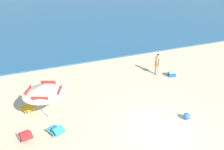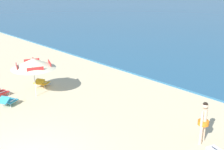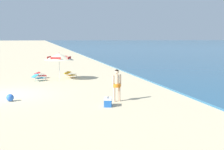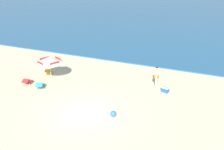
% 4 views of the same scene
% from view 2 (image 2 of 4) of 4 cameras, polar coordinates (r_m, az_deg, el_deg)
% --- Properties ---
extents(beach_umbrella_striped_main, '(2.44, 2.44, 2.04)m').
position_cam_2_polar(beach_umbrella_striped_main, '(14.52, -15.33, 2.23)').
color(beach_umbrella_striped_main, silver).
rests_on(beach_umbrella_striped_main, ground).
extents(lounge_chair_beside_umbrella, '(0.86, 1.01, 0.51)m').
position_cam_2_polar(lounge_chair_beside_umbrella, '(16.13, -13.72, -1.44)').
color(lounge_chair_beside_umbrella, gold).
rests_on(lounge_chair_beside_umbrella, ground).
extents(lounge_chair_facing_sea, '(0.86, 1.03, 0.52)m').
position_cam_2_polar(lounge_chair_facing_sea, '(14.26, -19.93, -4.77)').
color(lounge_chair_facing_sea, teal).
rests_on(lounge_chair_facing_sea, ground).
extents(person_standing_near_shore, '(0.39, 0.47, 1.59)m').
position_cam_2_polar(person_standing_near_shore, '(10.79, 17.72, -8.41)').
color(person_standing_near_shore, beige).
rests_on(person_standing_near_shore, ground).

